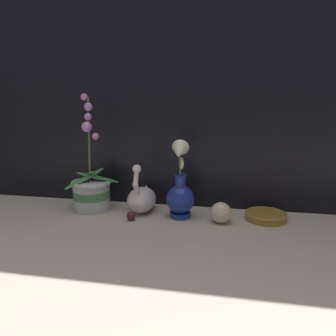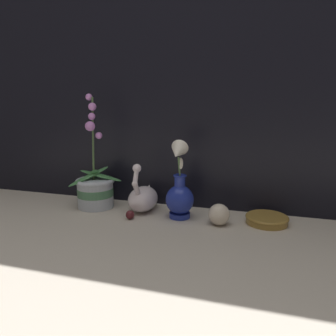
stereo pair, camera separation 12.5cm
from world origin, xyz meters
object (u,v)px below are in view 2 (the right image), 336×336
orchid_potted_plant (95,188)px  swan_figurine (143,197)px  blue_vase (179,192)px  amber_dish (267,219)px  glass_sphere (219,214)px

orchid_potted_plant → swan_figurine: bearing=3.7°
orchid_potted_plant → blue_vase: (0.37, -0.03, 0.02)m
orchid_potted_plant → swan_figurine: 0.21m
orchid_potted_plant → amber_dish: size_ratio=3.03×
blue_vase → glass_sphere: bearing=-10.2°
blue_vase → orchid_potted_plant: bearing=176.0°
orchid_potted_plant → blue_vase: 0.37m
glass_sphere → amber_dish: (0.17, 0.06, -0.02)m
blue_vase → amber_dish: bearing=6.4°
swan_figurine → glass_sphere: (0.32, -0.07, -0.02)m
glass_sphere → amber_dish: bearing=21.0°
swan_figurine → amber_dish: (0.49, -0.00, -0.04)m
blue_vase → swan_figurine: bearing=166.4°
glass_sphere → orchid_potted_plant: bearing=174.2°
blue_vase → amber_dish: 0.34m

